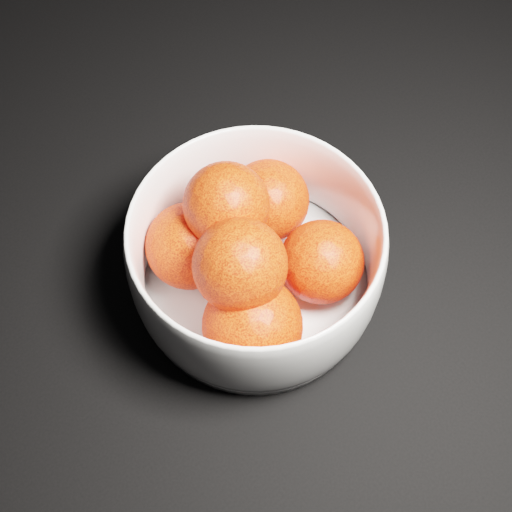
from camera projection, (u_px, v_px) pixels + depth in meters
bowl at (256, 259)px, 0.54m from camera, size 0.19×0.19×0.09m
orange_pile at (249, 255)px, 0.53m from camera, size 0.15×0.15×0.11m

